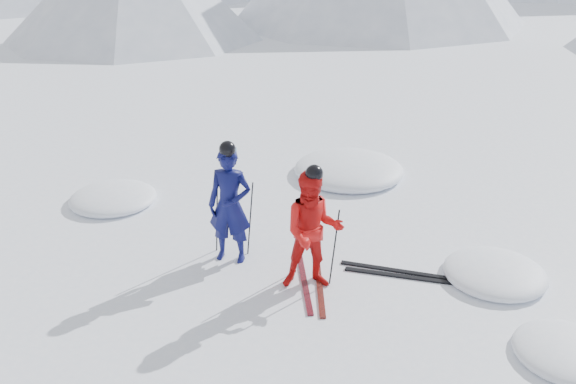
# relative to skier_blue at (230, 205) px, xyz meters

# --- Properties ---
(ground) EXTENTS (160.00, 160.00, 0.00)m
(ground) POSITION_rel_skier_blue_xyz_m (2.34, 0.01, -0.98)
(ground) COLOR white
(ground) RESTS_ON ground
(skier_blue) EXTENTS (0.74, 0.51, 1.96)m
(skier_blue) POSITION_rel_skier_blue_xyz_m (0.00, 0.00, 0.00)
(skier_blue) COLOR #0C0F48
(skier_blue) RESTS_ON ground
(skier_red) EXTENTS (1.10, 0.97, 1.89)m
(skier_red) POSITION_rel_skier_blue_xyz_m (1.48, -0.41, -0.04)
(skier_red) COLOR red
(skier_red) RESTS_ON ground
(pole_blue_left) EXTENTS (0.13, 0.09, 1.30)m
(pole_blue_left) POSITION_rel_skier_blue_xyz_m (-0.30, 0.15, -0.33)
(pole_blue_left) COLOR black
(pole_blue_left) RESTS_ON ground
(pole_blue_right) EXTENTS (0.13, 0.08, 1.30)m
(pole_blue_right) POSITION_rel_skier_blue_xyz_m (0.25, 0.25, -0.33)
(pole_blue_right) COLOR black
(pole_blue_right) RESTS_ON ground
(pole_red_left) EXTENTS (0.12, 0.10, 1.26)m
(pole_red_left) POSITION_rel_skier_blue_xyz_m (1.18, -0.16, -0.35)
(pole_red_left) COLOR black
(pole_red_left) RESTS_ON ground
(pole_red_right) EXTENTS (0.12, 0.09, 1.26)m
(pole_red_right) POSITION_rel_skier_blue_xyz_m (1.78, -0.26, -0.35)
(pole_red_right) COLOR black
(pole_red_right) RESTS_ON ground
(ski_worn_left) EXTENTS (0.69, 1.62, 0.03)m
(ski_worn_left) POSITION_rel_skier_blue_xyz_m (1.36, -0.41, -0.97)
(ski_worn_left) COLOR black
(ski_worn_left) RESTS_ON ground
(ski_worn_right) EXTENTS (0.58, 1.65, 0.03)m
(ski_worn_right) POSITION_rel_skier_blue_xyz_m (1.60, -0.41, -0.97)
(ski_worn_right) COLOR black
(ski_worn_right) RESTS_ON ground
(ski_loose_a) EXTENTS (1.70, 0.10, 0.03)m
(ski_loose_a) POSITION_rel_skier_blue_xyz_m (2.63, 0.35, -0.97)
(ski_loose_a) COLOR black
(ski_loose_a) RESTS_ON ground
(ski_loose_b) EXTENTS (1.70, 0.14, 0.03)m
(ski_loose_b) POSITION_rel_skier_blue_xyz_m (2.73, 0.20, -0.97)
(ski_loose_b) COLOR black
(ski_loose_b) RESTS_ON ground
(snow_lumps) EXTENTS (9.68, 7.14, 0.53)m
(snow_lumps) POSITION_rel_skier_blue_xyz_m (1.23, 2.50, -0.98)
(snow_lumps) COLOR white
(snow_lumps) RESTS_ON ground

